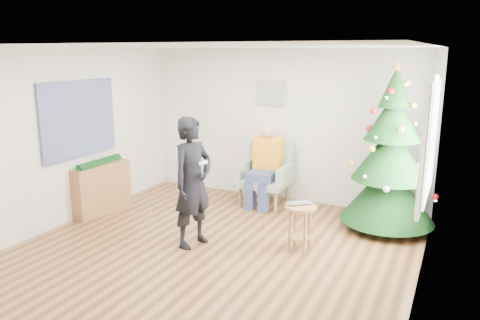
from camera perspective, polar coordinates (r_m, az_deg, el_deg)
The scene contains 19 objects.
floor at distance 6.26m, azimuth -3.26°, elevation -10.91°, with size 5.00×5.00×0.00m, color brown.
ceiling at distance 5.72m, azimuth -3.60°, elevation 13.63°, with size 5.00×5.00×0.00m, color white.
wall_back at distance 8.09m, azimuth 5.19°, elevation 4.20°, with size 5.00×5.00×0.00m, color silver.
wall_front at distance 3.94m, azimuth -21.41°, elevation -6.26°, with size 5.00×5.00×0.00m, color silver.
wall_left at distance 7.38m, azimuth -20.69°, elevation 2.54°, with size 5.00×5.00×0.00m, color silver.
wall_right at distance 5.16m, azimuth 21.69°, elevation -1.81°, with size 5.00×5.00×0.00m, color silver.
window_panel at distance 6.09m, azimuth 22.29°, elevation 2.25°, with size 0.04×1.30×1.40m, color white.
curtains at distance 6.10m, azimuth 22.01°, elevation 2.28°, with size 0.05×1.75×1.50m.
christmas_tree at distance 6.99m, azimuth 17.89°, elevation 0.51°, with size 1.35×1.35×2.44m.
stool at distance 6.18m, azimuth 7.29°, elevation -8.17°, with size 0.41×0.41×0.61m.
laptop at distance 6.07m, azimuth 7.38°, elevation -5.42°, with size 0.34×0.22×0.03m, color silver.
armchair at distance 7.93m, azimuth 3.18°, elevation -2.66°, with size 0.85×0.77×1.05m.
seated_person at distance 7.80m, azimuth 3.03°, elevation -0.51°, with size 0.47×0.67×1.37m.
standing_man at distance 6.16m, azimuth -5.79°, elevation -2.73°, with size 0.63×0.42×1.74m, color black.
game_controller at distance 5.97m, azimuth -4.48°, elevation -0.34°, with size 0.04×0.13×0.04m, color white.
console at distance 7.82m, azimuth -16.57°, elevation -3.37°, with size 0.30×1.00×0.80m, color brown.
garland at distance 7.72m, azimuth -16.77°, elevation -0.38°, with size 0.14×0.14×0.90m, color black.
tapestry at distance 7.52m, azimuth -19.00°, elevation 4.79°, with size 0.03×1.50×1.15m, color black.
framed_picture at distance 8.06m, azimuth 3.84°, elevation 8.14°, with size 0.52×0.05×0.42m.
Camera 1 is at (2.78, -5.00, 2.55)m, focal length 35.00 mm.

